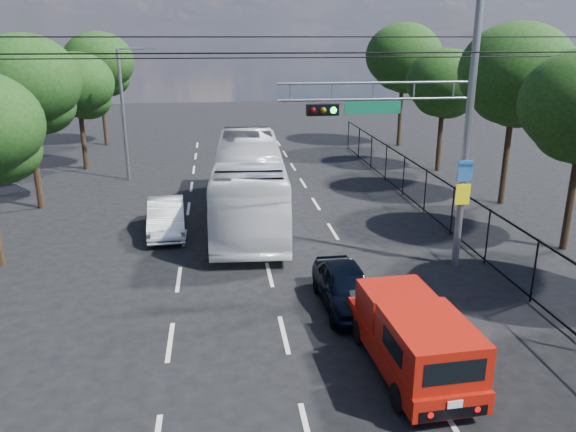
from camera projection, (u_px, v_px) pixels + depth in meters
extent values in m
cube|color=beige|center=(170.00, 342.00, 14.66)|extent=(0.12, 2.00, 0.01)
cube|color=beige|center=(179.00, 279.00, 18.44)|extent=(0.12, 2.00, 0.01)
cube|color=beige|center=(184.00, 238.00, 22.22)|extent=(0.12, 2.00, 0.01)
cube|color=beige|center=(188.00, 208.00, 25.99)|extent=(0.12, 2.00, 0.01)
cube|color=beige|center=(191.00, 187.00, 29.77)|extent=(0.12, 2.00, 0.01)
cube|color=beige|center=(194.00, 170.00, 33.55)|extent=(0.12, 2.00, 0.01)
cube|color=beige|center=(196.00, 156.00, 37.32)|extent=(0.12, 2.00, 0.01)
cube|color=beige|center=(197.00, 145.00, 41.10)|extent=(0.12, 2.00, 0.01)
cube|color=beige|center=(284.00, 334.00, 15.03)|extent=(0.12, 2.00, 0.01)
cube|color=beige|center=(269.00, 274.00, 18.80)|extent=(0.12, 2.00, 0.01)
cube|color=beige|center=(260.00, 235.00, 22.58)|extent=(0.12, 2.00, 0.01)
cube|color=beige|center=(253.00, 206.00, 26.36)|extent=(0.12, 2.00, 0.01)
cube|color=beige|center=(248.00, 185.00, 30.14)|extent=(0.12, 2.00, 0.01)
cube|color=beige|center=(244.00, 168.00, 33.91)|extent=(0.12, 2.00, 0.01)
cube|color=beige|center=(241.00, 155.00, 37.69)|extent=(0.12, 2.00, 0.01)
cube|color=beige|center=(238.00, 144.00, 41.47)|extent=(0.12, 2.00, 0.01)
cube|color=beige|center=(451.00, 422.00, 11.62)|extent=(0.12, 2.00, 0.01)
cube|color=beige|center=(392.00, 327.00, 15.39)|extent=(0.12, 2.00, 0.01)
cube|color=beige|center=(357.00, 270.00, 19.17)|extent=(0.12, 2.00, 0.01)
cube|color=beige|center=(333.00, 231.00, 22.95)|extent=(0.12, 2.00, 0.01)
cube|color=beige|center=(316.00, 204.00, 26.72)|extent=(0.12, 2.00, 0.01)
cube|color=beige|center=(303.00, 183.00, 30.50)|extent=(0.12, 2.00, 0.01)
cube|color=beige|center=(293.00, 167.00, 34.28)|extent=(0.12, 2.00, 0.01)
cube|color=beige|center=(285.00, 154.00, 38.05)|extent=(0.12, 2.00, 0.01)
cube|color=beige|center=(278.00, 143.00, 41.83)|extent=(0.12, 2.00, 0.01)
cylinder|color=slate|center=(468.00, 129.00, 18.14)|extent=(0.24, 0.24, 9.50)
cylinder|color=slate|center=(377.00, 83.00, 17.31)|extent=(6.20, 0.08, 0.08)
cylinder|color=slate|center=(376.00, 99.00, 17.46)|extent=(6.20, 0.08, 0.08)
cube|color=black|center=(322.00, 110.00, 17.35)|extent=(1.00, 0.28, 0.35)
sphere|color=#3F0505|center=(313.00, 111.00, 17.16)|extent=(0.20, 0.20, 0.20)
sphere|color=#4C3805|center=(323.00, 110.00, 17.20)|extent=(0.20, 0.20, 0.20)
sphere|color=#0CE533|center=(333.00, 110.00, 17.24)|extent=(0.20, 0.20, 0.20)
cube|color=#0D613F|center=(373.00, 107.00, 17.52)|extent=(1.80, 0.05, 0.40)
cube|color=#21599D|center=(465.00, 171.00, 18.42)|extent=(0.50, 0.04, 0.70)
cube|color=#FFF20D|center=(463.00, 194.00, 18.67)|extent=(0.50, 0.04, 0.70)
cylinder|color=slate|center=(454.00, 90.00, 17.69)|extent=(0.05, 0.05, 0.50)
cylinder|color=slate|center=(414.00, 91.00, 17.53)|extent=(0.05, 0.05, 0.50)
cylinder|color=slate|center=(373.00, 91.00, 17.37)|extent=(0.05, 0.05, 0.50)
cylinder|color=slate|center=(332.00, 92.00, 17.21)|extent=(0.05, 0.05, 0.50)
cylinder|color=slate|center=(290.00, 92.00, 17.06)|extent=(0.05, 0.05, 0.50)
cylinder|color=slate|center=(124.00, 116.00, 30.16)|extent=(0.18, 0.18, 7.00)
cylinder|color=slate|center=(133.00, 49.00, 29.19)|extent=(1.60, 0.09, 0.09)
cube|color=slate|center=(151.00, 49.00, 29.30)|extent=(0.60, 0.22, 0.15)
cylinder|color=black|center=(274.00, 53.00, 14.71)|extent=(22.00, 0.04, 0.04)
cylinder|color=black|center=(263.00, 37.00, 17.90)|extent=(22.00, 0.04, 0.04)
cylinder|color=black|center=(259.00, 58.00, 19.53)|extent=(22.00, 0.04, 0.04)
cube|color=black|center=(445.00, 182.00, 22.91)|extent=(0.04, 34.00, 0.06)
cube|color=black|center=(441.00, 223.00, 23.46)|extent=(0.04, 34.00, 0.06)
cylinder|color=black|center=(534.00, 271.00, 16.59)|extent=(0.06, 0.06, 2.00)
cylinder|color=black|center=(487.00, 237.00, 19.42)|extent=(0.06, 0.06, 2.00)
cylinder|color=black|center=(452.00, 211.00, 22.26)|extent=(0.06, 0.06, 2.00)
cylinder|color=black|center=(425.00, 191.00, 25.09)|extent=(0.06, 0.06, 2.00)
cylinder|color=black|center=(404.00, 176.00, 27.92)|extent=(0.06, 0.06, 2.00)
cylinder|color=black|center=(386.00, 163.00, 30.76)|extent=(0.06, 0.06, 2.00)
cylinder|color=black|center=(371.00, 152.00, 33.59)|extent=(0.06, 0.06, 2.00)
cylinder|color=black|center=(359.00, 143.00, 36.42)|extent=(0.06, 0.06, 2.00)
cylinder|color=black|center=(348.00, 135.00, 39.25)|extent=(0.06, 0.06, 2.00)
cylinder|color=black|center=(571.00, 195.00, 20.47)|extent=(0.28, 0.28, 4.20)
ellipsoid|color=black|center=(576.00, 130.00, 19.50)|extent=(2.85, 2.85, 2.28)
cylinder|color=black|center=(506.00, 154.00, 26.12)|extent=(0.28, 0.28, 4.76)
ellipsoid|color=black|center=(516.00, 71.00, 24.98)|extent=(5.10, 5.10, 4.33)
ellipsoid|color=black|center=(518.00, 98.00, 25.68)|extent=(3.40, 3.40, 2.72)
ellipsoid|color=black|center=(508.00, 95.00, 25.06)|extent=(3.23, 3.23, 2.58)
cylinder|color=black|center=(440.00, 137.00, 32.80)|extent=(0.28, 0.28, 4.03)
ellipsoid|color=black|center=(445.00, 81.00, 31.83)|extent=(4.32, 4.32, 3.67)
ellipsoid|color=black|center=(448.00, 99.00, 32.47)|extent=(2.88, 2.88, 2.30)
ellipsoid|color=black|center=(439.00, 97.00, 31.86)|extent=(2.74, 2.74, 2.19)
cylinder|color=black|center=(400.00, 111.00, 40.24)|extent=(0.28, 0.28, 4.93)
ellipsoid|color=black|center=(404.00, 55.00, 39.05)|extent=(5.28, 5.28, 4.49)
ellipsoid|color=black|center=(407.00, 73.00, 39.76)|extent=(3.52, 3.52, 2.82)
ellipsoid|color=black|center=(399.00, 71.00, 39.14)|extent=(3.34, 3.34, 2.68)
cylinder|color=black|center=(35.00, 161.00, 25.43)|extent=(0.28, 0.28, 4.48)
ellipsoid|color=black|center=(24.00, 81.00, 24.35)|extent=(4.80, 4.80, 4.08)
ellipsoid|color=black|center=(39.00, 106.00, 25.02)|extent=(3.20, 3.20, 2.56)
ellipsoid|color=black|center=(17.00, 104.00, 24.41)|extent=(3.04, 3.04, 2.43)
cylinder|color=black|center=(83.00, 137.00, 33.11)|extent=(0.28, 0.28, 3.92)
ellipsoid|color=black|center=(77.00, 83.00, 32.17)|extent=(4.20, 4.20, 3.57)
ellipsoid|color=black|center=(87.00, 100.00, 32.80)|extent=(2.80, 2.80, 2.24)
ellipsoid|color=black|center=(72.00, 99.00, 32.20)|extent=(2.66, 2.66, 2.13)
cylinder|color=black|center=(104.00, 113.00, 40.54)|extent=(0.28, 0.28, 4.59)
ellipsoid|color=black|center=(99.00, 62.00, 39.44)|extent=(4.92, 4.92, 4.18)
ellipsoid|color=black|center=(107.00, 78.00, 40.12)|extent=(3.28, 3.28, 2.62)
ellipsoid|color=black|center=(94.00, 76.00, 39.51)|extent=(3.12, 3.12, 2.49)
cylinder|color=black|center=(360.00, 332.00, 14.54)|extent=(0.27, 0.65, 0.64)
cylinder|color=black|center=(416.00, 326.00, 14.81)|extent=(0.27, 0.65, 0.64)
cylinder|color=black|center=(400.00, 398.00, 11.89)|extent=(0.27, 0.65, 0.64)
cylinder|color=black|center=(468.00, 389.00, 12.16)|extent=(0.27, 0.65, 0.64)
cube|color=#961208|center=(410.00, 349.00, 13.27)|extent=(1.99, 4.66, 0.51)
cube|color=#961208|center=(381.00, 307.00, 15.17)|extent=(1.71, 0.60, 0.50)
cube|color=black|center=(378.00, 295.00, 15.33)|extent=(1.57, 0.45, 0.28)
cube|color=#961208|center=(395.00, 304.00, 14.05)|extent=(1.72, 1.51, 0.87)
cube|color=black|center=(406.00, 315.00, 13.40)|extent=(1.42, 0.13, 0.50)
cube|color=#961208|center=(430.00, 343.00, 12.11)|extent=(1.83, 2.42, 0.96)
cube|color=black|center=(467.00, 339.00, 12.25)|extent=(0.10, 1.10, 0.41)
cube|color=black|center=(392.00, 346.00, 11.95)|extent=(0.10, 1.10, 0.41)
cube|color=black|center=(455.00, 372.00, 11.02)|extent=(1.32, 0.12, 0.50)
cube|color=black|center=(453.00, 413.00, 11.19)|extent=(1.46, 0.16, 0.24)
cube|color=silver|center=(455.00, 404.00, 11.08)|extent=(0.32, 0.05, 0.16)
imported|color=black|center=(346.00, 287.00, 16.39)|extent=(1.63, 3.78, 1.27)
imported|color=white|center=(249.00, 181.00, 24.17)|extent=(3.42, 12.07, 3.33)
imported|color=white|center=(166.00, 217.00, 22.62)|extent=(1.69, 4.16, 1.34)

